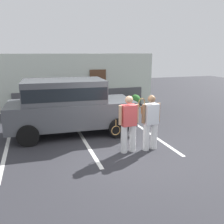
# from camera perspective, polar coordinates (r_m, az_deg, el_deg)

# --- Properties ---
(ground_plane) EXTENTS (40.00, 40.00, 0.00)m
(ground_plane) POSITION_cam_1_polar(r_m,az_deg,el_deg) (7.42, 3.15, -10.03)
(ground_plane) COLOR #2D2D33
(parking_stripe_0) EXTENTS (0.12, 4.40, 0.01)m
(parking_stripe_0) POSITION_cam_1_polar(r_m,az_deg,el_deg) (8.41, -23.82, -8.28)
(parking_stripe_0) COLOR silver
(parking_stripe_0) RESTS_ON ground_plane
(parking_stripe_1) EXTENTS (0.12, 4.40, 0.01)m
(parking_stripe_1) POSITION_cam_1_polar(r_m,az_deg,el_deg) (8.50, -6.49, -6.87)
(parking_stripe_1) COLOR silver
(parking_stripe_1) RESTS_ON ground_plane
(parking_stripe_2) EXTENTS (0.12, 4.40, 0.01)m
(parking_stripe_2) POSITION_cam_1_polar(r_m,az_deg,el_deg) (9.32, 9.00, -5.07)
(parking_stripe_2) COLOR silver
(parking_stripe_2) RESTS_ON ground_plane
(house_frontage) EXTENTS (8.46, 0.40, 2.95)m
(house_frontage) POSITION_cam_1_polar(r_m,az_deg,el_deg) (13.34, -7.40, 6.84)
(house_frontage) COLOR silver
(house_frontage) RESTS_ON ground_plane
(parked_suv) EXTENTS (4.69, 2.35, 2.05)m
(parked_suv) POSITION_cam_1_polar(r_m,az_deg,el_deg) (9.11, -10.26, 1.90)
(parked_suv) COLOR #4C4F54
(parked_suv) RESTS_ON ground_plane
(tennis_player_man) EXTENTS (0.91, 0.30, 1.77)m
(tennis_player_man) POSITION_cam_1_polar(r_m,az_deg,el_deg) (7.31, 3.93, -2.76)
(tennis_player_man) COLOR white
(tennis_player_man) RESTS_ON ground_plane
(tennis_player_woman) EXTENTS (0.78, 0.32, 1.75)m
(tennis_player_woman) POSITION_cam_1_polar(r_m,az_deg,el_deg) (7.58, 9.13, -2.27)
(tennis_player_woman) COLOR white
(tennis_player_woman) RESTS_ON ground_plane
(potted_plant_by_porch) EXTENTS (0.58, 0.58, 0.76)m
(potted_plant_by_porch) POSITION_cam_1_polar(r_m,az_deg,el_deg) (13.33, 5.54, 2.69)
(potted_plant_by_porch) COLOR brown
(potted_plant_by_porch) RESTS_ON ground_plane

